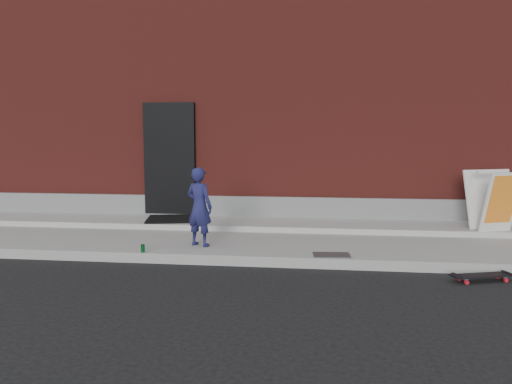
# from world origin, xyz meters

# --- Properties ---
(ground) EXTENTS (80.00, 80.00, 0.00)m
(ground) POSITION_xyz_m (0.00, 0.00, 0.00)
(ground) COLOR black
(ground) RESTS_ON ground
(sidewalk) EXTENTS (20.00, 3.00, 0.15)m
(sidewalk) POSITION_xyz_m (0.00, 1.50, 0.07)
(sidewalk) COLOR gray
(sidewalk) RESTS_ON ground
(apron) EXTENTS (20.00, 1.20, 0.10)m
(apron) POSITION_xyz_m (0.00, 2.40, 0.20)
(apron) COLOR gray
(apron) RESTS_ON sidewalk
(building) EXTENTS (20.00, 8.10, 5.00)m
(building) POSITION_xyz_m (-0.00, 6.99, 2.50)
(building) COLOR maroon
(building) RESTS_ON ground
(child) EXTENTS (0.53, 0.44, 1.22)m
(child) POSITION_xyz_m (-1.42, 0.60, 0.76)
(child) COLOR #1A1C49
(child) RESTS_ON sidewalk
(skateboard) EXTENTS (0.82, 0.43, 0.09)m
(skateboard) POSITION_xyz_m (2.50, -0.33, 0.07)
(skateboard) COLOR red
(skateboard) RESTS_ON ground
(pizza_sign) EXTENTS (0.86, 0.92, 1.04)m
(pizza_sign) POSITION_xyz_m (3.34, 1.98, 0.77)
(pizza_sign) COLOR silver
(pizza_sign) RESTS_ON apron
(soda_can) EXTENTS (0.08, 0.08, 0.12)m
(soda_can) POSITION_xyz_m (-2.14, 0.05, 0.21)
(soda_can) COLOR #1A863F
(soda_can) RESTS_ON sidewalk
(doormat) EXTENTS (1.29, 1.12, 0.03)m
(doormat) POSITION_xyz_m (-2.30, 2.37, 0.27)
(doormat) COLOR black
(doormat) RESTS_ON apron
(utility_plate) EXTENTS (0.55, 0.38, 0.02)m
(utility_plate) POSITION_xyz_m (0.61, 0.20, 0.16)
(utility_plate) COLOR #4D4E52
(utility_plate) RESTS_ON sidewalk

